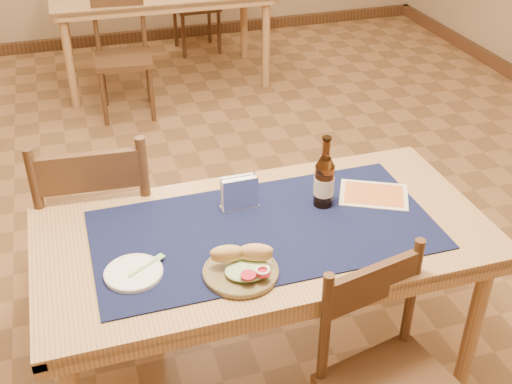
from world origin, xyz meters
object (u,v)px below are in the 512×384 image
object	(u,v)px
beer_bottle	(324,180)
sandwich_plate	(243,267)
main_table	(264,249)
chair_main_far	(101,226)
napkin_holder	(239,193)
chair_main_near	(391,384)
back_table	(161,0)

from	to	relation	value
beer_bottle	sandwich_plate	bearing A→B (deg)	-143.39
main_table	sandwich_plate	xyz separation A→B (m)	(-0.14, -0.21, 0.11)
main_table	chair_main_far	distance (m)	0.78
chair_main_far	napkin_holder	bearing A→B (deg)	-36.69
beer_bottle	napkin_holder	bearing A→B (deg)	165.77
chair_main_near	napkin_holder	size ratio (longest dim) A/B	6.15
beer_bottle	back_table	bearing A→B (deg)	90.84
chair_main_far	chair_main_near	bearing A→B (deg)	-53.22
napkin_holder	chair_main_near	bearing A→B (deg)	-66.78
main_table	napkin_holder	size ratio (longest dim) A/B	11.22
back_table	chair_main_near	xyz separation A→B (m)	(0.05, -3.78, -0.21)
chair_main_far	sandwich_plate	world-z (taller)	chair_main_far
main_table	sandwich_plate	world-z (taller)	sandwich_plate
chair_main_near	beer_bottle	size ratio (longest dim) A/B	3.11
chair_main_far	main_table	bearing A→B (deg)	-44.48
sandwich_plate	beer_bottle	bearing A→B (deg)	36.61
back_table	sandwich_plate	bearing A→B (deg)	-95.83
chair_main_near	sandwich_plate	size ratio (longest dim) A/B	3.56
back_table	beer_bottle	xyz separation A→B (m)	(0.05, -3.16, 0.19)
main_table	sandwich_plate	bearing A→B (deg)	-124.06
chair_main_far	chair_main_near	distance (m)	1.34
chair_main_near	back_table	bearing A→B (deg)	90.68
napkin_holder	beer_bottle	bearing A→B (deg)	-14.23
back_table	chair_main_far	xyz separation A→B (m)	(-0.76, -2.71, -0.15)
main_table	chair_main_near	world-z (taller)	chair_main_near
back_table	chair_main_far	bearing A→B (deg)	-105.63
chair_main_far	chair_main_near	world-z (taller)	chair_main_far
main_table	chair_main_near	bearing A→B (deg)	-64.52
chair_main_far	beer_bottle	bearing A→B (deg)	-29.29
chair_main_near	sandwich_plate	distance (m)	0.61
main_table	chair_main_near	distance (m)	0.63
chair_main_near	sandwich_plate	bearing A→B (deg)	140.58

